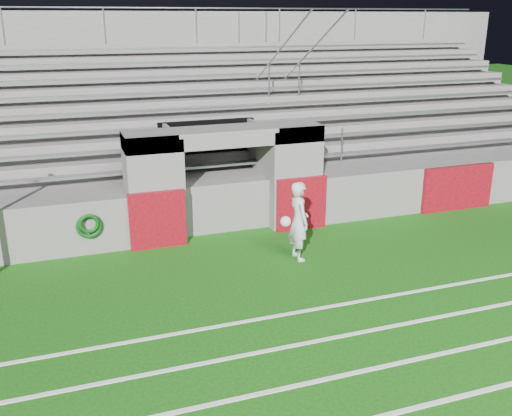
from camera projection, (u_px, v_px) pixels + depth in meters
name	position (u px, v px, depth m)	size (l,w,h in m)	color
ground	(277.00, 289.00, 11.25)	(90.00, 90.00, 0.00)	#124C0C
stadium_structure	(185.00, 138.00, 17.91)	(26.00, 8.48, 5.42)	#5E5C59
goalkeeper_with_ball	(299.00, 221.00, 12.41)	(0.70, 0.65, 1.77)	#B5B9BF
hose_coil	(89.00, 225.00, 12.60)	(0.58, 0.15, 0.60)	#0B3A11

